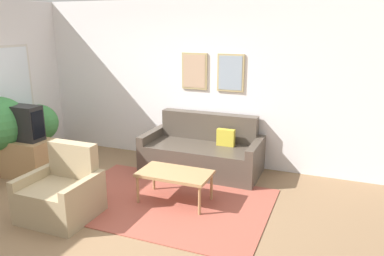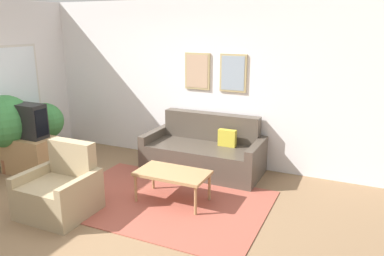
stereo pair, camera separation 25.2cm
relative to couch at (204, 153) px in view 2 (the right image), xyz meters
name	(u,v)px [view 2 (the right image)]	position (x,y,z in m)	size (l,w,h in m)	color
ground_plane	(94,218)	(-0.63, -2.01, -0.31)	(16.00, 16.00, 0.00)	#846647
area_rug	(163,201)	(-0.07, -1.27, -0.30)	(2.73, 1.87, 0.01)	#9E4C3D
wall_back	(182,82)	(-0.62, 0.46, 1.05)	(8.00, 0.09, 2.70)	silver
couch	(204,153)	(0.00, 0.00, 0.00)	(1.86, 0.90, 0.89)	#4C4238
coffee_table	(173,175)	(0.05, -1.20, 0.08)	(0.95, 0.53, 0.42)	#A87F51
tv_stand	(31,155)	(-2.47, -1.24, -0.01)	(0.83, 0.48, 0.59)	#A87F51
tv	(27,121)	(-2.47, -1.24, 0.55)	(0.63, 0.28, 0.53)	black
armchair	(60,191)	(-1.08, -2.06, -0.02)	(0.83, 0.76, 0.87)	tan
potted_plant_tall	(6,123)	(-2.82, -1.33, 0.50)	(0.83, 0.83, 1.24)	#935638
potted_plant_by_window	(45,123)	(-2.80, -0.56, 0.32)	(0.63, 0.63, 0.98)	#935638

